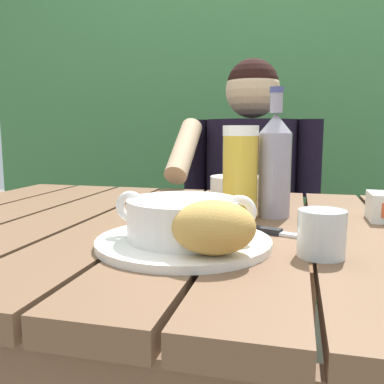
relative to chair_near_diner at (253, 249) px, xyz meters
name	(u,v)px	position (x,y,z in m)	size (l,w,h in m)	color
dining_table	(195,271)	(-0.03, -0.88, 0.20)	(1.28, 0.89, 0.78)	brown
hedge_backdrop	(250,101)	(-0.13, 0.98, 0.66)	(3.25, 0.90, 2.63)	#3D703F
chair_near_diner	(253,249)	(0.00, 0.00, 0.00)	(0.48, 0.41, 0.93)	brown
person_eating	(248,201)	(0.00, -0.19, 0.23)	(0.48, 0.47, 1.20)	black
serving_plate	(184,242)	(-0.01, -1.04, 0.31)	(0.27, 0.27, 0.01)	white
soup_bowl	(184,218)	(-0.01, -1.04, 0.34)	(0.22, 0.17, 0.07)	white
bread_roll	(214,227)	(0.05, -1.12, 0.35)	(0.13, 0.11, 0.07)	tan
beer_glass	(240,172)	(0.05, -0.81, 0.39)	(0.07, 0.07, 0.19)	gold
beer_bottle	(275,163)	(0.11, -0.78, 0.41)	(0.07, 0.07, 0.26)	gray
water_glass_small	(322,233)	(0.19, -1.05, 0.33)	(0.07, 0.07, 0.07)	silver
table_knife	(279,233)	(0.13, -0.94, 0.30)	(0.16, 0.07, 0.01)	silver
diner_bowl	(236,186)	(0.00, -0.53, 0.33)	(0.14, 0.14, 0.05)	white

